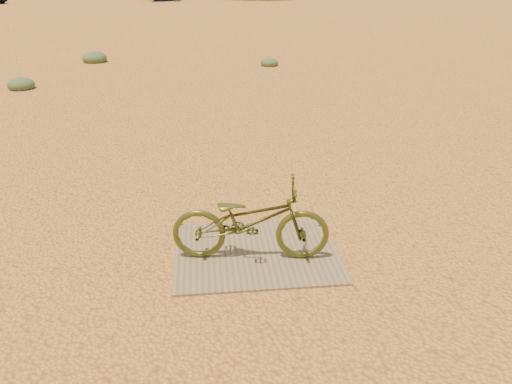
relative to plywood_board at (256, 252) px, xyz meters
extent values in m
plane|color=gold|center=(-0.35, 0.41, -0.01)|extent=(120.00, 120.00, 0.00)
cube|color=#786A50|center=(0.00, 0.00, 0.00)|extent=(1.56, 1.28, 0.02)
imported|color=#464D1D|center=(-0.06, -0.10, 0.39)|extent=(1.51, 0.68, 0.77)
ellipsoid|color=#4E6744|center=(-4.60, 7.84, -0.01)|extent=(0.60, 0.60, 0.33)
ellipsoid|color=#4E6744|center=(1.49, 10.23, -0.01)|extent=(0.50, 0.50, 0.28)
ellipsoid|color=#4E6744|center=(-3.60, 11.41, -0.01)|extent=(0.72, 0.72, 0.39)
camera|label=1|loc=(-0.45, -4.16, 2.51)|focal=35.00mm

